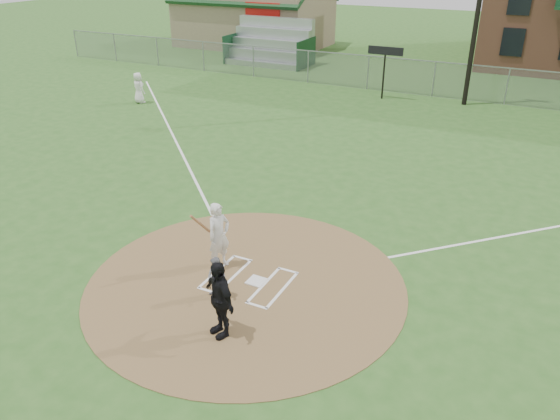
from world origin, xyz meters
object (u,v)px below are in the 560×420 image
at_px(batter_at_plate, 219,236).
at_px(umpire, 219,299).
at_px(ondeck_player, 139,88).
at_px(home_plate, 256,281).
at_px(catcher, 217,278).

bearing_deg(batter_at_plate, umpire, -57.46).
distance_m(umpire, ondeck_player, 21.30).
height_order(home_plate, catcher, catcher).
bearing_deg(home_plate, umpire, -82.35).
height_order(home_plate, batter_at_plate, batter_at_plate).
bearing_deg(catcher, ondeck_player, 142.01).
bearing_deg(umpire, catcher, 154.35).
height_order(catcher, ondeck_player, ondeck_player).
bearing_deg(catcher, home_plate, 70.81).
distance_m(catcher, umpire, 1.47).
relative_size(ondeck_player, batter_at_plate, 0.89).
relative_size(catcher, batter_at_plate, 0.60).
bearing_deg(home_plate, batter_at_plate, 168.82).
height_order(umpire, batter_at_plate, umpire).
distance_m(home_plate, ondeck_player, 19.57).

